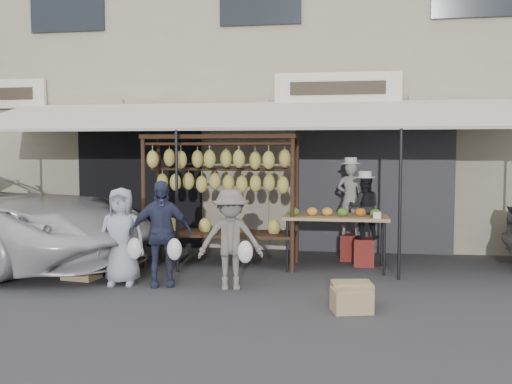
% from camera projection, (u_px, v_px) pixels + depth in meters
% --- Properties ---
extents(ground_plane, '(90.00, 90.00, 0.00)m').
position_uv_depth(ground_plane, '(222.00, 292.00, 7.97)').
color(ground_plane, '#2D2D30').
extents(shophouse, '(24.00, 6.15, 7.30)m').
position_uv_depth(shophouse, '(279.00, 82.00, 14.09)').
color(shophouse, tan).
rests_on(shophouse, ground_plane).
extents(awning, '(10.00, 2.35, 2.92)m').
position_uv_depth(awning, '(250.00, 116.00, 10.02)').
color(awning, beige).
rests_on(awning, ground_plane).
extents(banana_rack, '(2.60, 0.90, 2.24)m').
position_uv_depth(banana_rack, '(221.00, 174.00, 9.64)').
color(banana_rack, black).
rests_on(banana_rack, ground_plane).
extents(produce_table, '(1.70, 0.90, 1.04)m').
position_uv_depth(produce_table, '(336.00, 217.00, 9.39)').
color(produce_table, '#9B7F53').
rests_on(produce_table, ground_plane).
extents(vendor_left, '(0.52, 0.39, 1.31)m').
position_uv_depth(vendor_left, '(350.00, 198.00, 10.14)').
color(vendor_left, gray).
rests_on(vendor_left, stool_left).
extents(vendor_right, '(0.53, 0.41, 1.08)m').
position_uv_depth(vendor_right, '(364.00, 207.00, 9.67)').
color(vendor_right, black).
rests_on(vendor_right, stool_right).
extents(customer_left, '(0.75, 0.55, 1.43)m').
position_uv_depth(customer_left, '(122.00, 236.00, 8.35)').
color(customer_left, '#9A9BA6').
rests_on(customer_left, ground_plane).
extents(customer_mid, '(0.98, 0.65, 1.54)m').
position_uv_depth(customer_mid, '(161.00, 233.00, 8.27)').
color(customer_mid, '#2D314E').
rests_on(customer_mid, ground_plane).
extents(customer_right, '(1.02, 0.74, 1.43)m').
position_uv_depth(customer_right, '(231.00, 239.00, 8.07)').
color(customer_right, '#69645C').
rests_on(customer_right, ground_plane).
extents(stool_left, '(0.36, 0.36, 0.47)m').
position_uv_depth(stool_left, '(350.00, 248.00, 10.21)').
color(stool_left, maroon).
rests_on(stool_left, ground_plane).
extents(stool_right, '(0.37, 0.37, 0.47)m').
position_uv_depth(stool_right, '(364.00, 252.00, 9.73)').
color(stool_right, maroon).
rests_on(stool_right, ground_plane).
extents(crate_near_a, '(0.55, 0.46, 0.30)m').
position_uv_depth(crate_near_a, '(352.00, 294.00, 7.25)').
color(crate_near_a, tan).
rests_on(crate_near_a, ground_plane).
extents(crate_near_b, '(0.54, 0.46, 0.28)m').
position_uv_depth(crate_near_b, '(351.00, 301.00, 6.97)').
color(crate_near_b, tan).
rests_on(crate_near_b, ground_plane).
extents(crate_far, '(0.55, 0.45, 0.30)m').
position_uv_depth(crate_far, '(81.00, 269.00, 8.75)').
color(crate_far, tan).
rests_on(crate_far, ground_plane).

